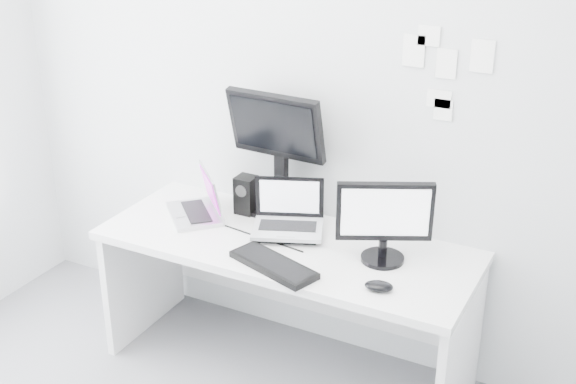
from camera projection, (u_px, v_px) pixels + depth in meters
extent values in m
plane|color=silver|center=(320.00, 96.00, 3.63)|extent=(3.60, 0.00, 3.60)
cube|color=white|center=(286.00, 308.00, 3.74)|extent=(1.80, 0.70, 0.73)
cube|color=#ACACB0|center=(193.00, 193.00, 3.80)|extent=(0.41, 0.41, 0.25)
cube|color=black|center=(246.00, 195.00, 3.85)|extent=(0.13, 0.13, 0.20)
cube|color=#B6B8BE|center=(288.00, 210.00, 3.60)|extent=(0.41, 0.37, 0.28)
cube|color=black|center=(278.00, 153.00, 3.73)|extent=(0.50, 0.20, 0.67)
cube|color=black|center=(385.00, 221.00, 3.35)|extent=(0.47, 0.37, 0.39)
cube|color=black|center=(274.00, 265.00, 3.37)|extent=(0.45, 0.28, 0.03)
ellipsoid|color=black|center=(379.00, 286.00, 3.19)|extent=(0.14, 0.10, 0.04)
cube|color=white|center=(414.00, 51.00, 3.32)|extent=(0.10, 0.00, 0.14)
cube|color=white|center=(446.00, 64.00, 3.28)|extent=(0.09, 0.00, 0.13)
cube|color=white|center=(482.00, 56.00, 3.19)|extent=(0.10, 0.00, 0.14)
cube|color=white|center=(439.00, 99.00, 3.35)|extent=(0.11, 0.00, 0.08)
cube|color=white|center=(429.00, 36.00, 3.27)|extent=(0.10, 0.00, 0.09)
cube|color=white|center=(443.00, 110.00, 3.36)|extent=(0.08, 0.00, 0.10)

